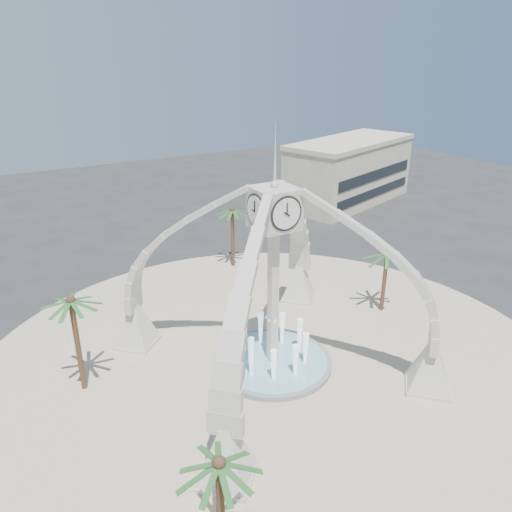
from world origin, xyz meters
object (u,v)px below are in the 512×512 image
fountain (272,361)px  palm_north (232,211)px  palm_east (387,255)px  palm_south (219,464)px  clock_tower (273,278)px  palm_west (71,302)px

fountain → palm_north: bearing=71.0°
fountain → palm_north: size_ratio=1.24×
palm_east → palm_south: palm_south is taller
clock_tower → palm_south: (-9.17, -10.75, -1.32)m
clock_tower → palm_west: (-11.54, 3.80, -0.37)m
palm_east → palm_north: bearing=113.7°
clock_tower → palm_west: clock_tower is taller
palm_west → palm_south: size_ratio=1.17×
clock_tower → palm_south: clock_tower is taller
fountain → palm_south: bearing=-130.5°
palm_west → fountain: bearing=-18.2°
clock_tower → fountain: size_ratio=2.24×
clock_tower → palm_north: 17.09m
fountain → palm_east: (11.77, 1.98, 4.62)m
fountain → palm_north: (5.57, 16.14, 5.38)m
clock_tower → palm_east: clock_tower is taller
palm_west → clock_tower: bearing=-18.2°
palm_east → palm_west: (-23.31, 1.82, 1.21)m
clock_tower → palm_north: clock_tower is taller
palm_north → palm_south: size_ratio=1.09×
palm_east → clock_tower: bearing=-170.4°
palm_south → palm_north: bearing=61.3°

